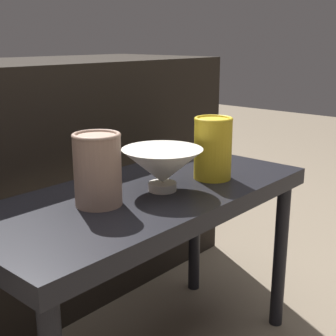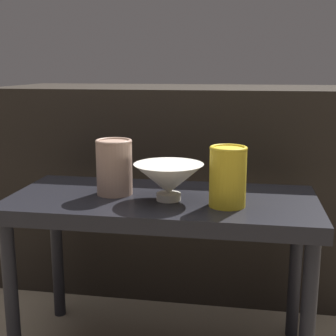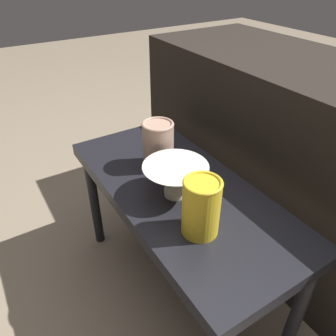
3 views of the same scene
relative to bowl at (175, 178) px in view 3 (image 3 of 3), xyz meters
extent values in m
plane|color=#7F705B|center=(-0.02, 0.03, -0.51)|extent=(8.00, 8.00, 0.00)
cube|color=black|center=(-0.02, 0.03, -0.08)|extent=(0.80, 0.37, 0.04)
cylinder|color=black|center=(-0.39, -0.12, -0.30)|extent=(0.04, 0.04, 0.41)
cylinder|color=black|center=(-0.39, 0.18, -0.30)|extent=(0.04, 0.04, 0.41)
cylinder|color=black|center=(0.34, 0.18, -0.30)|extent=(0.04, 0.04, 0.41)
cube|color=black|center=(-0.02, 0.56, -0.15)|extent=(1.34, 0.50, 0.72)
cylinder|color=silver|center=(0.00, 0.00, -0.05)|extent=(0.06, 0.06, 0.02)
cone|color=silver|center=(0.00, 0.00, 0.00)|extent=(0.18, 0.18, 0.08)
cylinder|color=tan|center=(-0.15, 0.04, 0.02)|extent=(0.09, 0.09, 0.14)
torus|color=tan|center=(-0.15, 0.04, 0.09)|extent=(0.10, 0.10, 0.01)
cylinder|color=gold|center=(0.15, -0.03, 0.02)|extent=(0.09, 0.09, 0.14)
torus|color=gold|center=(0.15, -0.03, 0.09)|extent=(0.09, 0.09, 0.01)
camera|label=1|loc=(-0.73, -0.66, 0.27)|focal=50.00mm
camera|label=2|loc=(0.19, -1.13, 0.28)|focal=50.00mm
camera|label=3|loc=(0.60, -0.40, 0.52)|focal=35.00mm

